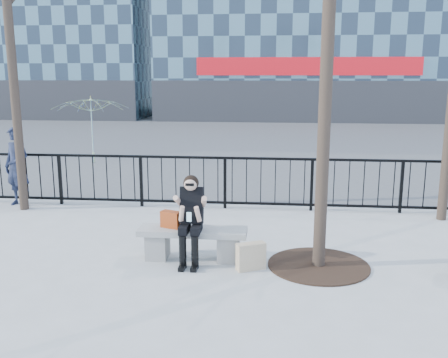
# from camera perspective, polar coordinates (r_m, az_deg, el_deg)

# --- Properties ---
(ground) EXTENTS (120.00, 120.00, 0.00)m
(ground) POSITION_cam_1_polar(r_m,az_deg,el_deg) (7.79, -3.56, -9.10)
(ground) COLOR #9C9C97
(ground) RESTS_ON ground
(street_surface) EXTENTS (60.00, 23.00, 0.01)m
(street_surface) POSITION_cam_1_polar(r_m,az_deg,el_deg) (22.38, 2.63, 4.78)
(street_surface) COLOR #474747
(street_surface) RESTS_ON ground
(railing) EXTENTS (14.00, 0.06, 1.10)m
(railing) POSITION_cam_1_polar(r_m,az_deg,el_deg) (10.49, -0.97, -0.40)
(railing) COLOR black
(railing) RESTS_ON ground
(tree_grate) EXTENTS (1.50, 1.50, 0.02)m
(tree_grate) POSITION_cam_1_polar(r_m,az_deg,el_deg) (7.63, 10.74, -9.66)
(tree_grate) COLOR black
(tree_grate) RESTS_ON ground
(bench_main) EXTENTS (1.65, 0.46, 0.49)m
(bench_main) POSITION_cam_1_polar(r_m,az_deg,el_deg) (7.69, -3.59, -7.01)
(bench_main) COLOR slate
(bench_main) RESTS_ON ground
(seated_woman) EXTENTS (0.50, 0.64, 1.34)m
(seated_woman) POSITION_cam_1_polar(r_m,az_deg,el_deg) (7.43, -3.83, -4.71)
(seated_woman) COLOR black
(seated_woman) RESTS_ON ground
(handbag) EXTENTS (0.34, 0.25, 0.25)m
(handbag) POSITION_cam_1_polar(r_m,az_deg,el_deg) (7.67, -6.07, -4.62)
(handbag) COLOR #9F3913
(handbag) RESTS_ON bench_main
(shopping_bag) EXTENTS (0.45, 0.32, 0.40)m
(shopping_bag) POSITION_cam_1_polar(r_m,az_deg,el_deg) (7.33, 3.09, -8.82)
(shopping_bag) COLOR beige
(shopping_bag) RESTS_ON ground
(standing_man) EXTENTS (0.72, 0.59, 1.71)m
(standing_man) POSITION_cam_1_polar(r_m,az_deg,el_deg) (11.53, -22.57, 1.33)
(standing_man) COLOR black
(standing_man) RESTS_ON ground
(vendor_umbrella) EXTENTS (2.62, 2.66, 2.13)m
(vendor_umbrella) POSITION_cam_1_polar(r_m,az_deg,el_deg) (16.26, -14.88, 5.45)
(vendor_umbrella) COLOR #ECF235
(vendor_umbrella) RESTS_ON ground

